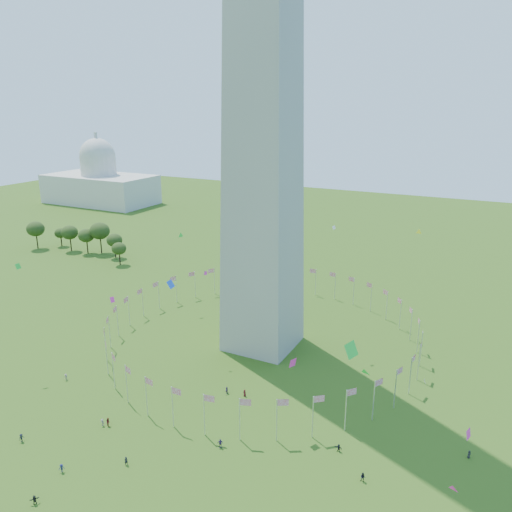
# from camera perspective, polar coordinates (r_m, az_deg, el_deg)

# --- Properties ---
(ground) EXTENTS (600.00, 600.00, 0.00)m
(ground) POSITION_cam_1_polar(r_m,az_deg,el_deg) (99.82, -13.01, -21.47)
(ground) COLOR #2B4B11
(ground) RESTS_ON ground
(flag_ring) EXTENTS (80.24, 80.24, 9.00)m
(flag_ring) POSITION_cam_1_polar(r_m,az_deg,el_deg) (133.21, 0.76, -8.28)
(flag_ring) COLOR silver
(flag_ring) RESTS_ON ground
(capitol_building) EXTENTS (70.00, 35.00, 46.00)m
(capitol_building) POSITION_cam_1_polar(r_m,az_deg,el_deg) (335.38, -17.56, 9.67)
(capitol_building) COLOR beige
(capitol_building) RESTS_ON ground
(crowd) EXTENTS (86.49, 55.19, 1.87)m
(crowd) POSITION_cam_1_polar(r_m,az_deg,el_deg) (98.22, -11.79, -21.51)
(crowd) COLOR #5A1614
(crowd) RESTS_ON ground
(kites_aloft) EXTENTS (101.89, 69.81, 32.38)m
(kites_aloft) POSITION_cam_1_polar(r_m,az_deg,el_deg) (101.23, 0.03, -6.95)
(kites_aloft) COLOR green
(kites_aloft) RESTS_ON ground
(tree_line_west) EXTENTS (55.09, 15.86, 13.13)m
(tree_line_west) POSITION_cam_1_polar(r_m,az_deg,el_deg) (225.45, -19.31, 1.71)
(tree_line_west) COLOR #334C19
(tree_line_west) RESTS_ON ground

